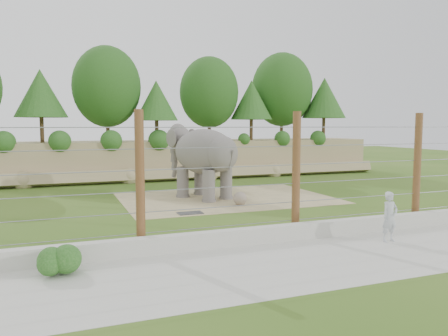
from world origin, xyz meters
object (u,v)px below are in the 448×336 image
object	(u,v)px
barrier_fence	(296,174)
zookeeper	(390,217)
stone_ball	(240,198)
elephant	(204,162)

from	to	relation	value
barrier_fence	zookeeper	size ratio (longest dim) A/B	13.16
stone_ball	barrier_fence	xyz separation A→B (m)	(-0.37, -5.45, 1.68)
elephant	barrier_fence	distance (m)	7.93
zookeeper	elephant	bearing A→B (deg)	101.69
barrier_fence	elephant	bearing A→B (deg)	93.61
elephant	zookeeper	size ratio (longest dim) A/B	2.85
elephant	barrier_fence	size ratio (longest dim) A/B	0.22
stone_ball	barrier_fence	distance (m)	5.72
elephant	barrier_fence	world-z (taller)	barrier_fence
stone_ball	barrier_fence	size ratio (longest dim) A/B	0.03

